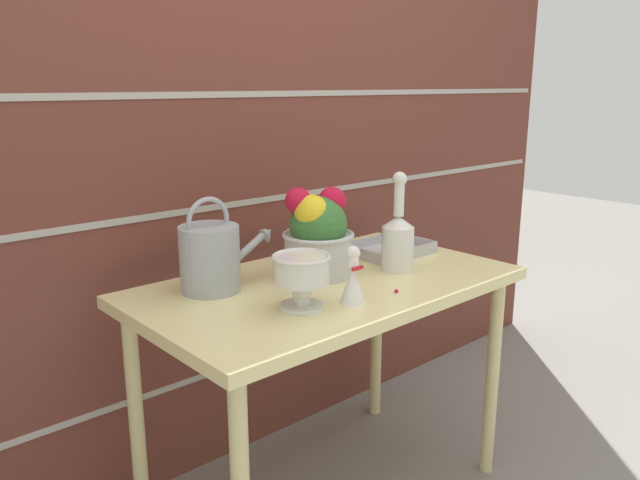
# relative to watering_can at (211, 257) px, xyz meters

# --- Properties ---
(brick_wall) EXTENTS (3.60, 0.08, 2.20)m
(brick_wall) POSITION_rel_watering_can_xyz_m (0.30, 0.30, 0.26)
(brick_wall) COLOR brown
(brick_wall) RESTS_ON ground_plane
(patio_table) EXTENTS (1.14, 0.65, 0.74)m
(patio_table) POSITION_rel_watering_can_xyz_m (0.30, -0.16, -0.18)
(patio_table) COLOR beige
(patio_table) RESTS_ON ground_plane
(watering_can) EXTENTS (0.32, 0.17, 0.27)m
(watering_can) POSITION_rel_watering_can_xyz_m (0.00, 0.00, 0.00)
(watering_can) COLOR #9EA3A8
(watering_can) RESTS_ON patio_table
(crystal_pedestal_bowl) EXTENTS (0.15, 0.15, 0.15)m
(crystal_pedestal_bowl) POSITION_rel_watering_can_xyz_m (0.09, -0.29, -0.00)
(crystal_pedestal_bowl) COLOR silver
(crystal_pedestal_bowl) RESTS_ON patio_table
(flower_planter) EXTENTS (0.22, 0.22, 0.28)m
(flower_planter) POSITION_rel_watering_can_xyz_m (0.32, -0.10, 0.03)
(flower_planter) COLOR #BCBCC1
(flower_planter) RESTS_ON patio_table
(glass_decanter) EXTENTS (0.10, 0.10, 0.31)m
(glass_decanter) POSITION_rel_watering_can_xyz_m (0.54, -0.22, 0.00)
(glass_decanter) COLOR silver
(glass_decanter) RESTS_ON patio_table
(figurine_vase) EXTENTS (0.07, 0.07, 0.16)m
(figurine_vase) POSITION_rel_watering_can_xyz_m (0.22, -0.34, -0.03)
(figurine_vase) COLOR white
(figurine_vase) RESTS_ON patio_table
(wire_tray) EXTENTS (0.27, 0.20, 0.04)m
(wire_tray) POSITION_rel_watering_can_xyz_m (0.67, -0.07, -0.09)
(wire_tray) COLOR #B7B7BC
(wire_tray) RESTS_ON patio_table
(fallen_petal) EXTENTS (0.01, 0.01, 0.01)m
(fallen_petal) POSITION_rel_watering_can_xyz_m (0.38, -0.37, -0.10)
(fallen_petal) COLOR red
(fallen_petal) RESTS_ON patio_table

